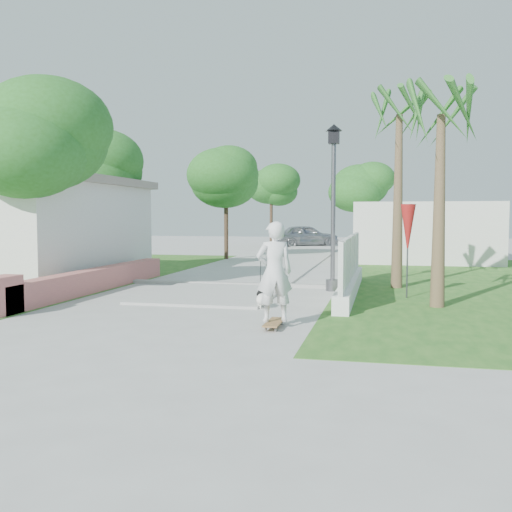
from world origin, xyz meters
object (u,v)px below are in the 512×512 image
(street_lamp, at_px, (333,201))
(parked_car, at_px, (306,236))
(bollard, at_px, (268,256))
(patio_umbrella, at_px, (408,229))
(dog, at_px, (262,299))
(skateboarder, at_px, (266,276))

(street_lamp, bearing_deg, parked_car, 99.32)
(bollard, distance_m, parked_car, 17.97)
(patio_umbrella, height_order, dog, patio_umbrella)
(patio_umbrella, distance_m, parked_car, 24.12)
(skateboarder, distance_m, dog, 1.57)
(bollard, xyz_separation_m, skateboarder, (1.83, -9.12, 0.27))
(bollard, relative_size, parked_car, 0.26)
(patio_umbrella, bearing_deg, parked_car, 103.40)
(skateboarder, bearing_deg, street_lamp, -122.42)
(street_lamp, distance_m, bollard, 5.56)
(patio_umbrella, bearing_deg, skateboarder, -127.45)
(street_lamp, relative_size, patio_umbrella, 1.93)
(street_lamp, bearing_deg, patio_umbrella, -27.76)
(bollard, height_order, dog, bollard)
(parked_car, bearing_deg, skateboarder, 164.11)
(dog, bearing_deg, skateboarder, -98.46)
(street_lamp, relative_size, dog, 8.45)
(patio_umbrella, xyz_separation_m, dog, (-3.16, -2.24, -1.48))
(dog, bearing_deg, bollard, 76.40)
(skateboarder, bearing_deg, patio_umbrella, -149.17)
(street_lamp, relative_size, skateboarder, 1.60)
(bollard, xyz_separation_m, patio_umbrella, (4.60, -5.50, 1.10))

